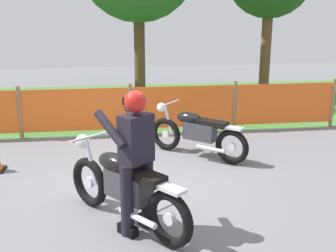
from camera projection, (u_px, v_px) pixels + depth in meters
name	position (u px, v px, depth m)	size (l,w,h in m)	color
ground	(140.00, 191.00, 6.31)	(24.00, 24.00, 0.02)	slate
grass_verge	(126.00, 104.00, 11.41)	(24.00, 5.27, 0.01)	#427A33
barrier_fence	(130.00, 109.00, 8.75)	(8.64, 0.08, 1.05)	olive
motorcycle_lead	(197.00, 132.00, 7.54)	(1.51, 1.31, 0.90)	black
motorcycle_trailing	(125.00, 187.00, 5.25)	(1.42, 1.72, 1.00)	black
rider_trailing	(136.00, 157.00, 4.99)	(0.72, 0.73, 1.69)	black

